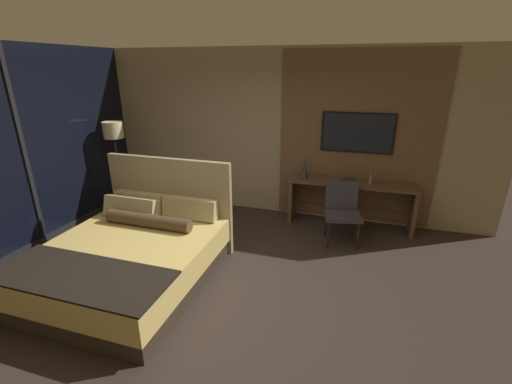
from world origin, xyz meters
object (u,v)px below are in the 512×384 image
Objects in this scene: desk at (351,196)px; book at (350,180)px; bed at (132,255)px; vase_short at (371,177)px; floor_lamp at (114,137)px; vase_tall at (305,168)px; desk_chair at (342,207)px; tv at (357,133)px.

book is (-0.04, 0.02, 0.26)m from desk.
vase_short is (2.73, 2.34, 0.53)m from bed.
vase_tall is (3.26, 0.44, -0.40)m from floor_lamp.
vase_short is at bearing 40.64° from bed.
vase_short is (0.37, 0.55, 0.33)m from desk_chair.
vase_short is at bearing -36.77° from tv.
desk is 0.59m from desk_chair.
desk_chair is at bearing -100.07° from desk.
desk_chair is (2.36, 1.79, 0.20)m from bed.
vase_short is (4.29, 0.49, -0.48)m from floor_lamp.
bed reaches higher than book.
vase_tall reaches higher than desk_chair.
desk is at bearing -90.00° from tv.
vase_tall reaches higher than book.
desk is 5.49× the size of vase_tall.
floor_lamp is at bearing -170.33° from tv.
desk is at bearing 43.91° from bed.
floor_lamp is at bearing 166.65° from desk_chair.
book is (3.98, 0.53, -0.56)m from floor_lamp.
vase_tall is at bearing 7.65° from floor_lamp.
book is at bearing 44.64° from bed.
desk_chair is 3.73× the size of book.
desk is 9.51× the size of vase_short.
tv reaches higher than book.
desk_chair is (-0.10, -0.75, -0.98)m from tv.
vase_short is at bearing 2.62° from vase_tall.
desk is at bearing 7.24° from floor_lamp.
vase_short is at bearing 43.65° from desk_chair.
vase_tall is at bearing 53.50° from bed.
tv is 5.40× the size of vase_short.
bed is at bearing -49.92° from floor_lamp.
desk is 0.44m from vase_short.
desk is 1.01m from tv.
book is (-0.04, -0.15, -0.74)m from tv.
desk_chair is at bearing -37.36° from vase_tall.
tv reaches higher than vase_short.
desk_chair reaches higher than book.
desk is at bearing 67.55° from desk_chair.
vase_short is (0.27, -0.03, 0.34)m from desk.
desk is 0.26m from book.
floor_lamp reaches higher than vase_tall.
floor_lamp is (-4.02, -0.51, 0.82)m from desk.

